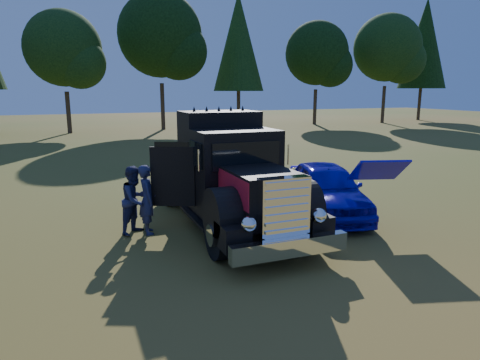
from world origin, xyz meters
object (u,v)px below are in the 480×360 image
diamond_t_truck (230,179)px  spectator_far (135,200)px  spectator_near (147,199)px  hotrod_coupe (326,189)px

diamond_t_truck → spectator_far: size_ratio=4.15×
spectator_near → spectator_far: spectator_near is taller
diamond_t_truck → hotrod_coupe: size_ratio=1.50×
diamond_t_truck → spectator_near: bearing=174.8°
hotrod_coupe → spectator_far: size_ratio=2.76×
spectator_near → spectator_far: size_ratio=1.02×
spectator_far → diamond_t_truck: bearing=-50.9°
diamond_t_truck → spectator_near: diamond_t_truck is taller
diamond_t_truck → hotrod_coupe: bearing=-0.0°
spectator_near → spectator_far: bearing=64.9°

